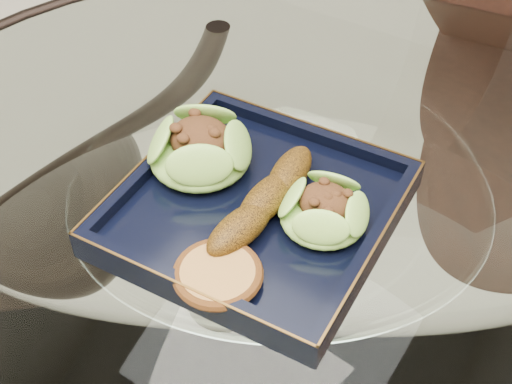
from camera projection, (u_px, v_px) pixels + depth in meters
The scene contains 7 objects.
dining_table at pixel (275, 310), 0.87m from camera, with size 1.13×1.13×0.77m.
dining_chair at pixel (505, 181), 1.12m from camera, with size 0.47×0.47×0.96m.
navy_plate at pixel (256, 212), 0.75m from camera, with size 0.27×0.27×0.02m, color black.
lettuce_wrap_left at pixel (200, 152), 0.77m from camera, with size 0.11×0.11×0.04m, color #5D912A.
lettuce_wrap_right at pixel (324, 213), 0.71m from camera, with size 0.09×0.09×0.03m, color #72A42F.
roasted_plantain at pixel (266, 200), 0.73m from camera, with size 0.17×0.04×0.03m, color #5D3909.
crumb_patty at pixel (218, 275), 0.67m from camera, with size 0.08×0.08×0.01m, color #B5753C.
Camera 1 is at (0.27, -0.45, 1.31)m, focal length 50.00 mm.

